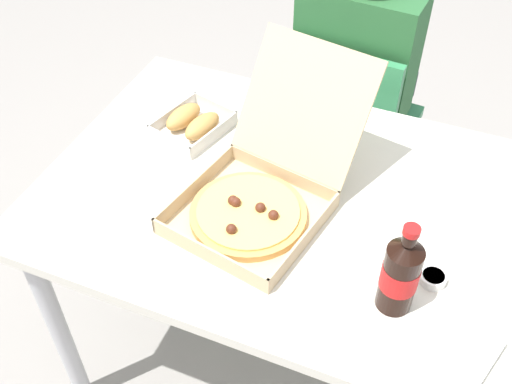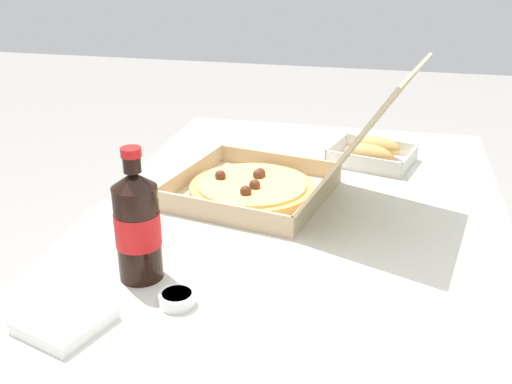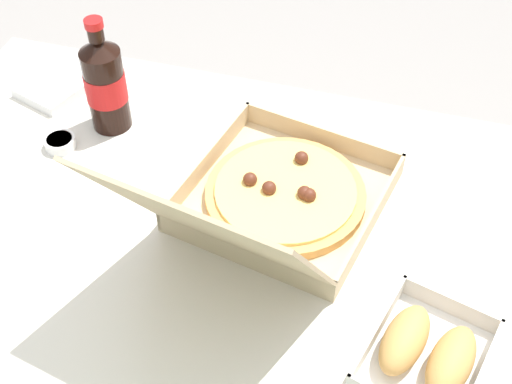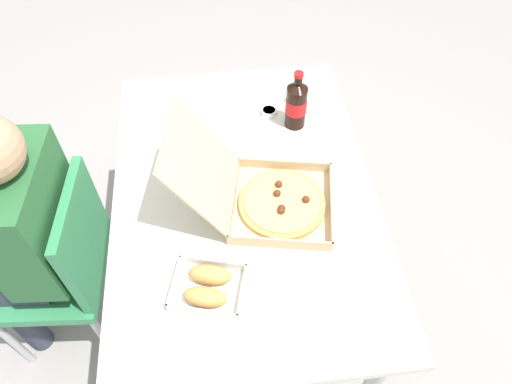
# 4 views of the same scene
# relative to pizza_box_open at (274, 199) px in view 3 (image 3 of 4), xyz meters

# --- Properties ---
(dining_table) EXTENTS (1.21, 0.82, 0.75)m
(dining_table) POSITION_rel_pizza_box_open_xyz_m (0.07, 0.07, -0.13)
(dining_table) COLOR silver
(dining_table) RESTS_ON ground_plane
(pizza_box_open) EXTENTS (0.39, 0.52, 0.30)m
(pizza_box_open) POSITION_rel_pizza_box_open_xyz_m (0.00, 0.00, 0.00)
(pizza_box_open) COLOR tan
(pizza_box_open) RESTS_ON dining_table
(bread_side_box) EXTENTS (0.19, 0.22, 0.06)m
(bread_side_box) POSITION_rel_pizza_box_open_xyz_m (-0.27, 0.20, -0.02)
(bread_side_box) COLOR white
(bread_side_box) RESTS_ON dining_table
(cola_bottle) EXTENTS (0.07, 0.07, 0.22)m
(cola_bottle) POSITION_rel_pizza_box_open_xyz_m (0.35, -0.14, 0.05)
(cola_bottle) COLOR black
(cola_bottle) RESTS_ON dining_table
(napkin_pile) EXTENTS (0.14, 0.14, 0.02)m
(napkin_pile) POSITION_rel_pizza_box_open_xyz_m (0.50, -0.20, -0.03)
(napkin_pile) COLOR white
(napkin_pile) RESTS_ON dining_table
(dipping_sauce_cup) EXTENTS (0.06, 0.06, 0.02)m
(dipping_sauce_cup) POSITION_rel_pizza_box_open_xyz_m (0.41, -0.06, -0.03)
(dipping_sauce_cup) COLOR white
(dipping_sauce_cup) RESTS_ON dining_table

